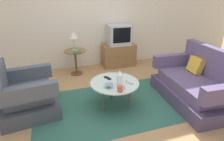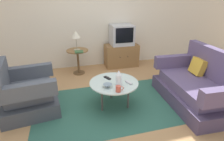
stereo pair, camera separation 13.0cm
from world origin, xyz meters
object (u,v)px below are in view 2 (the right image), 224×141
object	(u,v)px
armchair	(26,94)
coffee_table	(114,84)
couch	(198,87)
table_lamp	(76,35)
side_table	(78,57)
television	(122,35)
tv_stand	(121,55)
mug	(119,89)
vase	(119,78)
book	(79,52)
bowl	(108,86)
tv_remote_dark	(107,78)
tv_remote_silver	(129,83)

from	to	relation	value
armchair	coffee_table	size ratio (longest dim) A/B	1.19
couch	table_lamp	distance (m)	2.70
side_table	television	size ratio (longest dim) A/B	1.05
tv_stand	mug	distance (m)	2.21
coffee_table	side_table	bearing A→B (deg)	106.02
table_lamp	vase	world-z (taller)	table_lamp
armchair	coffee_table	xyz separation A→B (m)	(1.41, -0.24, 0.11)
tv_stand	book	xyz separation A→B (m)	(-1.13, -0.40, 0.31)
side_table	bowl	size ratio (longest dim) A/B	4.20
vase	bowl	bearing A→B (deg)	-170.68
tv_stand	bowl	size ratio (longest dim) A/B	6.07
television	mug	distance (m)	2.24
book	coffee_table	bearing A→B (deg)	-68.72
coffee_table	side_table	distance (m)	1.61
television	tv_remote_dark	size ratio (longest dim) A/B	3.64
book	mug	bearing A→B (deg)	-72.52
vase	mug	bearing A→B (deg)	-107.61
coffee_table	television	xyz separation A→B (m)	(0.71, 1.77, 0.43)
side_table	coffee_table	bearing A→B (deg)	-73.98
television	tv_remote_silver	world-z (taller)	television
bowl	couch	bearing A→B (deg)	-5.46
television	bowl	xyz separation A→B (m)	(-0.85, -1.91, -0.36)
television	tv_remote_dark	bearing A→B (deg)	-115.90
tv_stand	coffee_table	bearing A→B (deg)	-111.84
couch	coffee_table	distance (m)	1.46
couch	vase	xyz separation A→B (m)	(-1.38, 0.18, 0.26)
bowl	book	distance (m)	1.53
couch	vase	bearing A→B (deg)	85.91
coffee_table	tv_stand	world-z (taller)	tv_stand
couch	table_lamp	world-z (taller)	table_lamp
table_lamp	coffee_table	bearing A→B (deg)	-73.48
bowl	side_table	bearing A→B (deg)	100.07
couch	tv_stand	size ratio (longest dim) A/B	1.83
bowl	book	bearing A→B (deg)	100.59
tv_stand	table_lamp	size ratio (longest dim) A/B	1.90
bowl	tv_remote_silver	bearing A→B (deg)	7.14
couch	tv_remote_silver	distance (m)	1.23
couch	side_table	distance (m)	2.63
coffee_table	book	xyz separation A→B (m)	(-0.43, 1.36, 0.19)
armchair	book	world-z (taller)	armchair
table_lamp	mug	xyz separation A→B (m)	(0.43, -1.85, -0.44)
television	vase	world-z (taller)	television
side_table	book	world-z (taller)	book
vase	tv_remote_dark	xyz separation A→B (m)	(-0.12, 0.28, -0.11)
coffee_table	bowl	size ratio (longest dim) A/B	5.78
television	table_lamp	world-z (taller)	television
television	table_lamp	distance (m)	1.19
table_lamp	bowl	xyz separation A→B (m)	(0.31, -1.68, -0.46)
bowl	armchair	bearing A→B (deg)	163.19
tv_stand	mug	size ratio (longest dim) A/B	6.55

